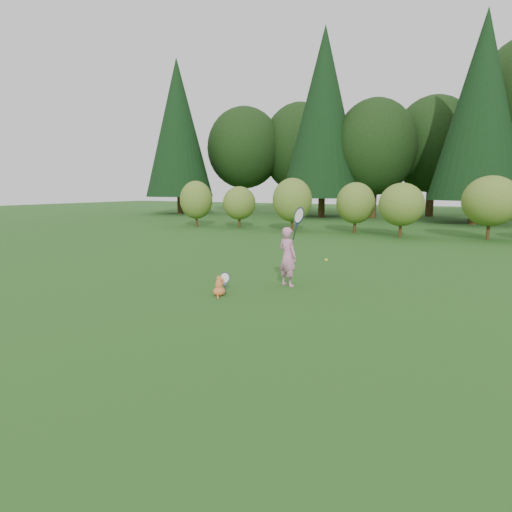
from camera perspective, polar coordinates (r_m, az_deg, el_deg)
The scene contains 6 objects.
ground at distance 9.26m, azimuth -3.47°, elevation -4.87°, with size 100.00×100.00×0.00m, color #1D4D15.
shrub_row at distance 21.17m, azimuth 15.65°, elevation 6.49°, with size 28.00×3.00×2.80m, color #506920, non-canonical shape.
woodland_backdrop at distance 31.42m, azimuth 20.53°, elevation 18.17°, with size 48.00×10.00×15.00m, color black, non-canonical shape.
child at distance 9.75m, azimuth 4.28°, elevation 0.09°, with size 0.83×0.60×2.02m.
cat at distance 8.99m, azimuth -4.91°, elevation -3.88°, with size 0.36×0.65×0.57m.
tennis_ball at distance 10.09m, azimuth 9.35°, elevation -0.52°, with size 0.07×0.07×0.07m.
Camera 1 is at (4.79, -7.60, 2.23)m, focal length 30.00 mm.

